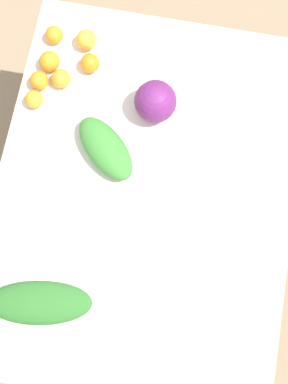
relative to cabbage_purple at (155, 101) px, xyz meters
name	(u,v)px	position (x,y,z in m)	size (l,w,h in m)	color
ground_plane	(144,231)	(-0.32, -0.02, -0.80)	(8.00, 8.00, 0.00)	#937A5B
dining_table	(144,199)	(-0.32, -0.02, -0.16)	(1.39, 1.04, 0.73)	silver
cabbage_purple	(155,101)	(0.00, 0.00, 0.00)	(0.15, 0.15, 0.15)	#6B2366
greens_bunch_beet_tops	(39,303)	(-0.75, 0.25, -0.04)	(0.34, 0.14, 0.07)	#2D6B28
greens_bunch_scallion	(106,148)	(-0.19, 0.14, -0.03)	(0.27, 0.13, 0.09)	#3D8433
orange_0	(61,79)	(0.04, 0.35, -0.04)	(0.07, 0.07, 0.07)	orange
orange_1	(50,61)	(0.10, 0.41, -0.04)	(0.08, 0.08, 0.08)	orange
orange_2	(87,40)	(0.21, 0.30, -0.04)	(0.08, 0.08, 0.08)	#F9A833
orange_3	(90,63)	(0.12, 0.26, -0.04)	(0.07, 0.07, 0.07)	orange
orange_4	(34,99)	(-0.05, 0.43, -0.04)	(0.07, 0.07, 0.07)	orange
orange_5	(54,35)	(0.21, 0.42, -0.04)	(0.07, 0.07, 0.07)	orange
orange_6	(39,80)	(0.02, 0.43, -0.04)	(0.07, 0.07, 0.07)	orange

